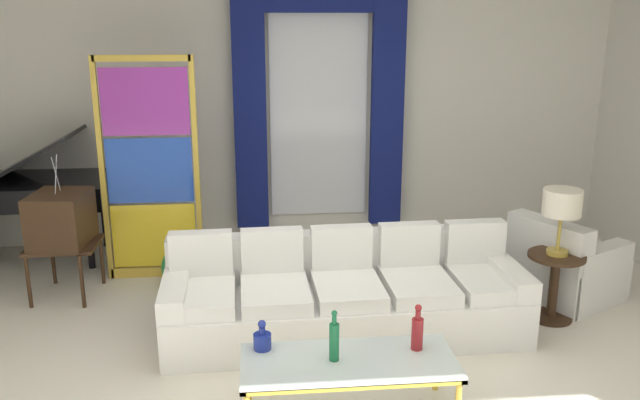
{
  "coord_description": "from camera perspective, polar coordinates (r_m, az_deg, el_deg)",
  "views": [
    {
      "loc": [
        -0.43,
        -4.35,
        2.54
      ],
      "look_at": [
        0.07,
        0.9,
        1.05
      ],
      "focal_mm": 36.55,
      "sensor_mm": 36.0,
      "label": 1
    }
  ],
  "objects": [
    {
      "name": "coffee_table",
      "position": [
        4.33,
        2.54,
        -14.21
      ],
      "size": [
        1.39,
        0.58,
        0.41
      ],
      "color": "silver",
      "rests_on": "ground"
    },
    {
      "name": "stained_glass_divider",
      "position": [
        6.54,
        -14.65,
        2.15
      ],
      "size": [
        0.95,
        0.05,
        2.2
      ],
      "color": "gold",
      "rests_on": "ground"
    },
    {
      "name": "bottle_crystal_tall",
      "position": [
        4.24,
        1.25,
        -12.14
      ],
      "size": [
        0.06,
        0.06,
        0.35
      ],
      "color": "#196B3D",
      "rests_on": "coffee_table"
    },
    {
      "name": "wall_rear",
      "position": [
        7.5,
        -2.18,
        7.77
      ],
      "size": [
        8.0,
        0.12,
        3.0
      ],
      "primitive_type": "cube",
      "color": "white",
      "rests_on": "ground"
    },
    {
      "name": "armchair_white",
      "position": [
        6.47,
        20.5,
        -5.65
      ],
      "size": [
        1.1,
        1.09,
        0.8
      ],
      "color": "white",
      "rests_on": "ground"
    },
    {
      "name": "round_side_table",
      "position": [
        5.98,
        19.82,
        -6.66
      ],
      "size": [
        0.48,
        0.48,
        0.59
      ],
      "color": "#382314",
      "rests_on": "ground"
    },
    {
      "name": "vintage_tv",
      "position": [
        6.43,
        -21.74,
        -1.76
      ],
      "size": [
        0.62,
        0.64,
        1.35
      ],
      "color": "#382314",
      "rests_on": "ground"
    },
    {
      "name": "bottle_blue_decanter",
      "position": [
        4.42,
        -5.07,
        -12.06
      ],
      "size": [
        0.12,
        0.12,
        0.21
      ],
      "color": "navy",
      "rests_on": "coffee_table"
    },
    {
      "name": "couch_white_long",
      "position": [
        5.45,
        2.13,
        -8.44
      ],
      "size": [
        2.95,
        1.01,
        0.86
      ],
      "color": "white",
      "rests_on": "ground"
    },
    {
      "name": "grand_piano",
      "position": [
        7.51,
        -23.35,
        1.07
      ],
      "size": [
        1.5,
        1.1,
        1.4
      ],
      "color": "black",
      "rests_on": "ground"
    },
    {
      "name": "curtained_window",
      "position": [
        7.32,
        -0.07,
        9.49
      ],
      "size": [
        2.0,
        0.17,
        2.7
      ],
      "color": "white",
      "rests_on": "ground"
    },
    {
      "name": "ground_plane",
      "position": [
        5.06,
        0.15,
        -14.38
      ],
      "size": [
        16.0,
        16.0,
        0.0
      ],
      "primitive_type": "plane",
      "color": "silver"
    },
    {
      "name": "bottle_amber_squat",
      "position": [
        4.42,
        8.52,
        -11.31
      ],
      "size": [
        0.08,
        0.08,
        0.32
      ],
      "color": "maroon",
      "rests_on": "coffee_table"
    },
    {
      "name": "table_lamp_brass",
      "position": [
        5.76,
        20.43,
        -0.45
      ],
      "size": [
        0.32,
        0.32,
        0.57
      ],
      "color": "#B29338",
      "rests_on": "round_side_table"
    },
    {
      "name": "peacock_figurine",
      "position": [
        6.35,
        -11.91,
        -6.01
      ],
      "size": [
        0.44,
        0.6,
        0.5
      ],
      "color": "beige",
      "rests_on": "ground"
    }
  ]
}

